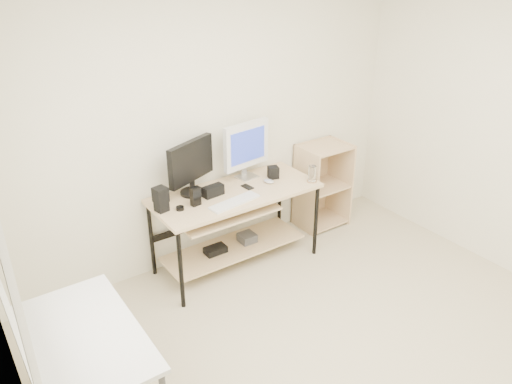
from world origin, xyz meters
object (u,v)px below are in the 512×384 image
at_px(side_table, 84,347).
at_px(white_imac, 246,147).
at_px(audio_controller, 195,196).
at_px(desk, 233,213).
at_px(black_monitor, 191,164).
at_px(shelf_unit, 320,184).

bearing_deg(side_table, white_imac, 32.96).
bearing_deg(white_imac, side_table, -154.91).
distance_m(white_imac, audio_controller, 0.73).
bearing_deg(desk, black_monitor, 150.16).
relative_size(desk, white_imac, 2.81).
bearing_deg(audio_controller, white_imac, 10.26).
height_order(white_imac, audio_controller, white_imac).
distance_m(shelf_unit, black_monitor, 1.59).
height_order(black_monitor, audio_controller, black_monitor).
distance_m(shelf_unit, white_imac, 1.09).
distance_m(side_table, white_imac, 2.33).
distance_m(side_table, audio_controller, 1.64).
xyz_separation_m(shelf_unit, audio_controller, (-1.56, -0.19, 0.38)).
bearing_deg(shelf_unit, white_imac, 178.17).
xyz_separation_m(side_table, audio_controller, (1.27, 1.03, 0.16)).
distance_m(black_monitor, white_imac, 0.58).
bearing_deg(side_table, desk, 32.65).
height_order(shelf_unit, white_imac, white_imac).
xyz_separation_m(side_table, shelf_unit, (2.83, 1.22, -0.22)).
bearing_deg(shelf_unit, side_table, -156.67).
relative_size(side_table, white_imac, 1.88).
height_order(shelf_unit, black_monitor, black_monitor).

